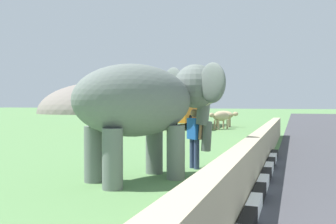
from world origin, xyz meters
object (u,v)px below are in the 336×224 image
Objects in this scene: cow_near at (221,117)px; person_handler at (194,135)px; cow_mid at (224,115)px; elephant at (148,102)px; bus_orange at (181,99)px.

person_handler is at bearing -171.72° from cow_near.
person_handler is 0.86× the size of cow_mid.
elephant is 19.08m from bus_orange.
cow_mid is at bearing 7.79° from person_handler.
cow_near is at bearing 5.13° from elephant.
person_handler is 17.78m from cow_mid.
bus_orange reaches higher than cow_near.
elephant is at bearing -174.87° from cow_near.
cow_mid is at bearing 4.59° from cow_near.
bus_orange reaches higher than person_handler.
elephant is 2.06× the size of cow_mid.
cow_near is 2.37m from cow_mid.
cow_mid is at bearing -75.32° from bus_orange.
person_handler is 0.20× the size of bus_orange.
elephant is at bearing -165.30° from bus_orange.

